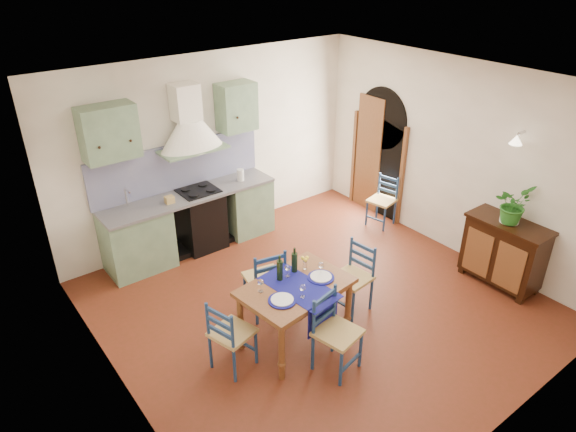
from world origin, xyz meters
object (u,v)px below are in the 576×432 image
at_px(sideboard, 504,251).
at_px(dining_table, 296,292).
at_px(chair_near, 335,332).
at_px(potted_plant, 513,204).

bearing_deg(sideboard, dining_table, 164.95).
distance_m(dining_table, chair_near, 0.63).
height_order(dining_table, potted_plant, potted_plant).
relative_size(chair_near, sideboard, 0.87).
relative_size(dining_table, sideboard, 1.23).
relative_size(dining_table, chair_near, 1.41).
relative_size(chair_near, potted_plant, 1.81).
xyz_separation_m(dining_table, chair_near, (0.06, -0.59, -0.21)).
distance_m(sideboard, potted_plant, 0.68).
bearing_deg(potted_plant, sideboard, -84.34).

